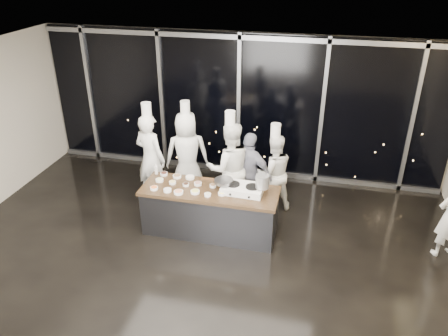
# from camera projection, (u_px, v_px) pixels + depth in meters

# --- Properties ---
(ground) EXTENTS (9.00, 9.00, 0.00)m
(ground) POSITION_uv_depth(u_px,v_px,m) (197.00, 261.00, 7.40)
(ground) COLOR black
(ground) RESTS_ON ground
(room_shell) EXTENTS (9.02, 7.02, 3.21)m
(room_shell) POSITION_uv_depth(u_px,v_px,m) (204.00, 141.00, 6.34)
(room_shell) COLOR beige
(room_shell) RESTS_ON ground
(window_wall) EXTENTS (8.90, 0.11, 3.20)m
(window_wall) POSITION_uv_depth(u_px,v_px,m) (239.00, 106.00, 9.64)
(window_wall) COLOR black
(window_wall) RESTS_ON ground
(demo_counter) EXTENTS (2.46, 0.86, 0.90)m
(demo_counter) POSITION_uv_depth(u_px,v_px,m) (210.00, 211.00, 7.97)
(demo_counter) COLOR #35353A
(demo_counter) RESTS_ON ground
(stove) EXTENTS (0.74, 0.49, 0.14)m
(stove) POSITION_uv_depth(u_px,v_px,m) (243.00, 189.00, 7.66)
(stove) COLOR white
(stove) RESTS_ON demo_counter
(frying_pan) EXTENTS (0.59, 0.35, 0.06)m
(frying_pan) POSITION_uv_depth(u_px,v_px,m) (223.00, 181.00, 7.70)
(frying_pan) COLOR gray
(frying_pan) RESTS_ON stove
(stock_pot) EXTENTS (0.24, 0.24, 0.24)m
(stock_pot) POSITION_uv_depth(u_px,v_px,m) (262.00, 181.00, 7.50)
(stock_pot) COLOR #BCBCBF
(stock_pot) RESTS_ON stove
(prep_bowls) EXTENTS (1.38, 0.74, 0.05)m
(prep_bowls) POSITION_uv_depth(u_px,v_px,m) (184.00, 185.00, 7.86)
(prep_bowls) COLOR white
(prep_bowls) RESTS_ON demo_counter
(squeeze_bottle) EXTENTS (0.06, 0.06, 0.22)m
(squeeze_bottle) POSITION_uv_depth(u_px,v_px,m) (156.00, 169.00, 8.25)
(squeeze_bottle) COLOR silver
(squeeze_bottle) RESTS_ON demo_counter
(chef_far_left) EXTENTS (0.80, 0.66, 2.13)m
(chef_far_left) POSITION_uv_depth(u_px,v_px,m) (151.00, 158.00, 8.76)
(chef_far_left) COLOR white
(chef_far_left) RESTS_ON ground
(chef_left) EXTENTS (1.05, 0.86, 2.07)m
(chef_left) POSITION_uv_depth(u_px,v_px,m) (187.00, 154.00, 9.02)
(chef_left) COLOR white
(chef_left) RESTS_ON ground
(chef_center) EXTENTS (1.10, 0.99, 2.10)m
(chef_center) POSITION_uv_depth(u_px,v_px,m) (230.00, 168.00, 8.43)
(chef_center) COLOR white
(chef_center) RESTS_ON ground
(guest) EXTENTS (1.05, 0.71, 1.65)m
(guest) POSITION_uv_depth(u_px,v_px,m) (250.00, 173.00, 8.50)
(guest) COLOR #141737
(guest) RESTS_ON ground
(chef_right) EXTENTS (0.95, 0.87, 1.82)m
(chef_right) POSITION_uv_depth(u_px,v_px,m) (273.00, 172.00, 8.56)
(chef_right) COLOR white
(chef_right) RESTS_ON ground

